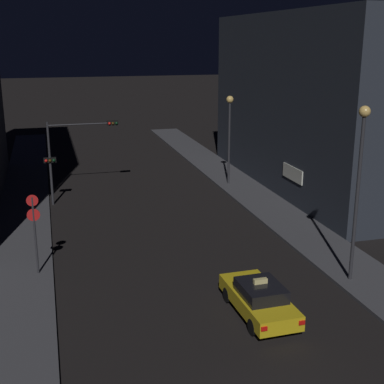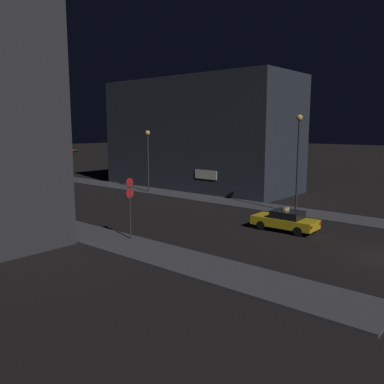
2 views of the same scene
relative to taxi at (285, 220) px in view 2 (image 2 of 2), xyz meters
name	(u,v)px [view 2 (image 2 of 2)]	position (x,y,z in m)	size (l,w,h in m)	color
sidewalk_left	(23,216)	(-9.50, 17.94, -0.66)	(3.21, 54.35, 0.15)	#424247
sidewalk_right	(161,192)	(6.03, 17.94, -0.66)	(3.21, 54.35, 0.15)	#424247
building_facade_right	(200,134)	(12.18, 17.55, 5.52)	(9.17, 22.81, 12.51)	#282D38
taxi	(285,220)	(0.00, 0.00, 0.00)	(1.90, 4.49, 1.62)	yellow
traffic_light_overhead	(50,164)	(-5.69, 20.14, 3.07)	(4.99, 0.42, 5.19)	#2D2D33
traffic_light_left_kerb	(46,185)	(-7.64, 17.55, 1.66)	(0.80, 0.42, 3.31)	#2D2D33
sign_pole_left	(130,203)	(-8.56, 6.17, 1.72)	(0.58, 0.10, 3.83)	#2D2D33
street_lamp_near_block	(298,149)	(5.19, 1.75, 4.65)	(0.49, 0.49, 7.89)	#2D2D33
street_lamp_far_block	(148,149)	(5.33, 19.13, 4.04)	(0.53, 0.53, 6.58)	#2D2D33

